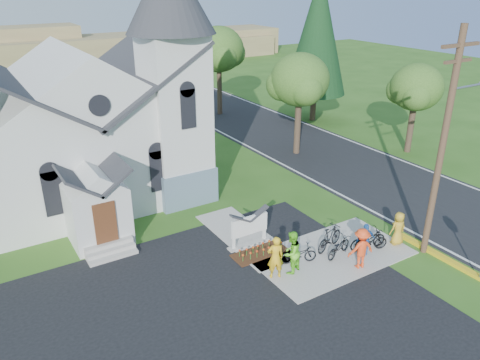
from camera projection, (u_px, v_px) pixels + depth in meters
ground at (313, 270)px, 20.09m from camera, size 120.00×120.00×0.00m
road at (288, 138)px, 36.62m from camera, size 8.00×90.00×0.02m
sidewalk at (331, 254)px, 21.20m from camera, size 7.00×4.00×0.05m
church at (89, 106)px, 25.09m from camera, size 12.35×12.00×13.00m
church_sign at (249, 226)px, 21.60m from camera, size 2.20×0.40×1.70m
flower_bed at (260, 253)px, 21.29m from camera, size 2.60×1.10×0.07m
utility_pole at (445, 139)px, 19.36m from camera, size 3.45×0.28×10.00m
tree_road_near at (300, 80)px, 31.49m from camera, size 4.00×4.00×7.05m
tree_road_mid at (219, 50)px, 40.86m from camera, size 4.40×4.40×7.80m
tree_road_far at (417, 88)px, 31.98m from camera, size 3.60×3.60×6.30m
conifer at (318, 33)px, 38.44m from camera, size 5.20×5.20×12.40m
distant_hills at (69, 51)px, 64.78m from camera, size 61.00×10.00×5.60m
cyclist_0 at (275, 257)px, 19.22m from camera, size 0.81×0.66×1.90m
bike_0 at (299, 254)px, 20.40m from camera, size 1.71×1.08×0.85m
cyclist_1 at (291, 252)px, 19.54m from camera, size 1.12×1.00×1.91m
bike_1 at (330, 238)px, 21.39m from camera, size 1.98×1.07×1.15m
cyclist_2 at (365, 240)px, 20.84m from camera, size 0.98×0.58×1.56m
bike_2 at (339, 247)px, 20.92m from camera, size 1.80×1.04×0.89m
cyclist_3 at (361, 248)px, 19.91m from camera, size 1.30×0.91×1.84m
bike_3 at (371, 241)px, 21.33m from camera, size 1.63×0.97×0.95m
cyclist_4 at (398, 228)px, 21.69m from camera, size 0.87×0.64×1.63m
bike_4 at (368, 239)px, 21.42m from camera, size 1.96×0.96×0.99m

